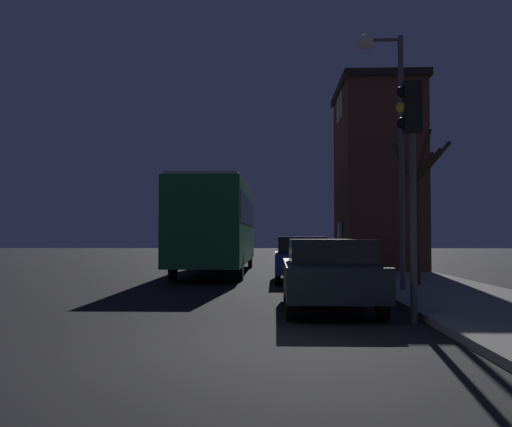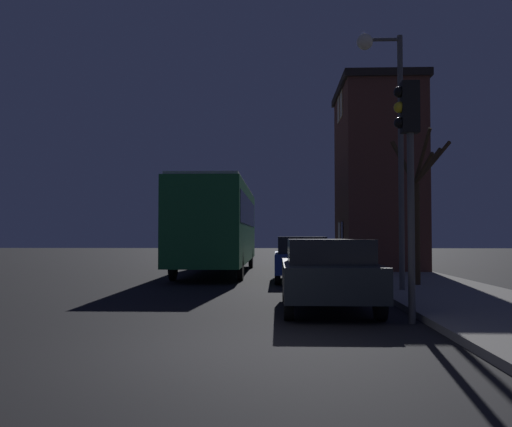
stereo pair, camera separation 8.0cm
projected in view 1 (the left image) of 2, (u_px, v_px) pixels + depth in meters
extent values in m
plane|color=black|center=(229.00, 353.00, 7.31)|extent=(120.00, 120.00, 0.00)
cube|color=brown|center=(377.00, 180.00, 24.40)|extent=(3.13, 5.29, 7.51)
cube|color=black|center=(376.00, 90.00, 24.55)|extent=(3.37, 5.53, 0.30)
cube|color=black|center=(342.00, 235.00, 23.82)|extent=(0.03, 0.70, 1.10)
cube|color=#E5C67F|center=(339.00, 235.00, 24.91)|extent=(0.03, 0.70, 1.10)
cube|color=#E5C67F|center=(341.00, 104.00, 24.03)|extent=(0.03, 0.70, 1.10)
cube|color=#E5C67F|center=(338.00, 110.00, 25.12)|extent=(0.03, 0.70, 1.10)
cylinder|color=#4C4C4C|center=(402.00, 162.00, 14.63)|extent=(0.14, 0.14, 6.56)
cylinder|color=#4C4C4C|center=(383.00, 40.00, 14.76)|extent=(0.90, 0.09, 0.09)
sphere|color=#F4EAC6|center=(365.00, 42.00, 14.78)|extent=(0.42, 0.42, 0.42)
cylinder|color=#4C4C4C|center=(413.00, 228.00, 9.84)|extent=(0.12, 0.12, 3.29)
cube|color=black|center=(412.00, 107.00, 9.92)|extent=(0.30, 0.24, 0.90)
sphere|color=black|center=(401.00, 92.00, 9.94)|extent=(0.20, 0.20, 0.20)
sphere|color=yellow|center=(402.00, 107.00, 9.93)|extent=(0.20, 0.20, 0.20)
sphere|color=black|center=(402.00, 123.00, 9.92)|extent=(0.20, 0.20, 0.20)
cylinder|color=#382819|center=(416.00, 234.00, 16.13)|extent=(0.26, 0.26, 2.85)
cylinder|color=#382819|center=(423.00, 157.00, 15.85)|extent=(0.38, 0.84, 1.50)
cylinder|color=#382819|center=(424.00, 169.00, 15.67)|extent=(0.33, 1.12, 0.81)
cylinder|color=#382819|center=(404.00, 163.00, 16.33)|extent=(0.74, 0.39, 1.30)
cylinder|color=#382819|center=(428.00, 166.00, 16.35)|extent=(0.94, 0.45, 1.11)
cylinder|color=#382819|center=(433.00, 163.00, 16.39)|extent=(1.23, 0.54, 1.33)
cube|color=#1E6B33|center=(218.00, 225.00, 22.81)|extent=(2.45, 11.32, 2.90)
cube|color=black|center=(218.00, 212.00, 22.83)|extent=(2.47, 10.42, 1.04)
cube|color=#B2B2B2|center=(218.00, 187.00, 22.87)|extent=(2.33, 10.76, 0.12)
cylinder|color=black|center=(250.00, 258.00, 26.39)|extent=(0.18, 0.96, 0.96)
cylinder|color=black|center=(201.00, 258.00, 26.47)|extent=(0.18, 0.96, 0.96)
cylinder|color=black|center=(240.00, 266.00, 19.04)|extent=(0.18, 0.96, 0.96)
cylinder|color=black|center=(173.00, 266.00, 19.12)|extent=(0.18, 0.96, 0.96)
cube|color=black|center=(329.00, 278.00, 11.51)|extent=(1.80, 4.14, 0.63)
cube|color=black|center=(330.00, 251.00, 11.32)|extent=(1.59, 2.15, 0.47)
cylinder|color=black|center=(360.00, 287.00, 12.81)|extent=(0.18, 0.68, 0.68)
cylinder|color=black|center=(288.00, 287.00, 12.87)|extent=(0.18, 0.68, 0.68)
cylinder|color=black|center=(382.00, 301.00, 10.12)|extent=(0.18, 0.68, 0.68)
cylinder|color=black|center=(291.00, 301.00, 10.18)|extent=(0.18, 0.68, 0.68)
cube|color=navy|center=(301.00, 262.00, 18.76)|extent=(1.73, 3.92, 0.62)
cube|color=black|center=(301.00, 245.00, 18.59)|extent=(1.52, 2.04, 0.53)
cylinder|color=black|center=(322.00, 269.00, 19.99)|extent=(0.18, 0.64, 0.64)
cylinder|color=black|center=(277.00, 269.00, 20.04)|extent=(0.18, 0.64, 0.64)
cylinder|color=black|center=(328.00, 274.00, 17.45)|extent=(0.18, 0.64, 0.64)
cylinder|color=black|center=(278.00, 274.00, 17.50)|extent=(0.18, 0.64, 0.64)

